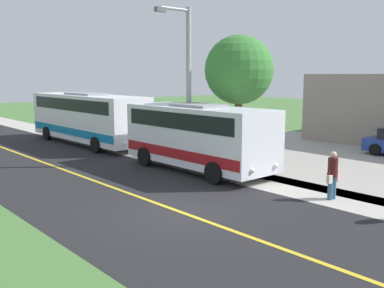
% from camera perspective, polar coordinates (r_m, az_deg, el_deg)
% --- Properties ---
extents(ground_plane, '(120.00, 120.00, 0.00)m').
position_cam_1_polar(ground_plane, '(14.23, -1.97, -8.56)').
color(ground_plane, '#477238').
extents(road_surface, '(8.00, 100.00, 0.01)m').
position_cam_1_polar(road_surface, '(14.22, -1.97, -8.54)').
color(road_surface, black).
rests_on(road_surface, ground).
extents(sidewalk, '(2.40, 100.00, 0.01)m').
position_cam_1_polar(sidewalk, '(17.84, 11.17, -5.12)').
color(sidewalk, '#B2ADA3').
rests_on(sidewalk, ground).
extents(road_centre_line, '(0.16, 100.00, 0.00)m').
position_cam_1_polar(road_centre_line, '(14.22, -1.97, -8.52)').
color(road_centre_line, gold).
rests_on(road_centre_line, ground).
extents(shuttle_bus_front, '(2.77, 7.73, 2.99)m').
position_cam_1_polar(shuttle_bus_front, '(19.82, 0.79, 1.27)').
color(shuttle_bus_front, white).
rests_on(shuttle_bus_front, ground).
extents(transit_bus_rear, '(2.76, 10.63, 3.17)m').
position_cam_1_polar(transit_bus_rear, '(28.29, -13.27, 3.50)').
color(transit_bus_rear, white).
rests_on(transit_bus_rear, ground).
extents(pedestrian_with_bags, '(0.72, 0.34, 1.68)m').
position_cam_1_polar(pedestrian_with_bags, '(16.01, 17.59, -3.67)').
color(pedestrian_with_bags, '#335972').
rests_on(pedestrian_with_bags, ground).
extents(street_light_pole, '(1.97, 0.24, 7.29)m').
position_cam_1_polar(street_light_pole, '(20.73, -0.72, 8.27)').
color(street_light_pole, '#9E9EA3').
rests_on(street_light_pole, ground).
extents(tree_curbside, '(3.33, 3.33, 6.17)m').
position_cam_1_polar(tree_curbside, '(21.80, 6.05, 9.36)').
color(tree_curbside, brown).
rests_on(tree_curbside, ground).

